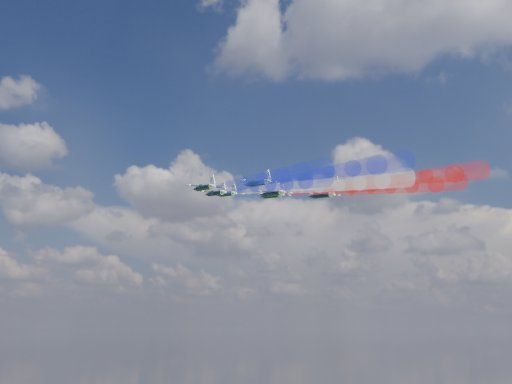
% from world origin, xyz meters
% --- Properties ---
extents(jet_lead, '(15.11, 14.65, 5.09)m').
position_xyz_m(jet_lead, '(-15.38, 5.25, 170.32)').
color(jet_lead, black).
extents(trail_lead, '(35.20, 26.71, 8.97)m').
position_xyz_m(trail_lead, '(5.15, -9.24, 167.27)').
color(trail_lead, white).
extents(jet_inner_left, '(15.11, 14.65, 5.09)m').
position_xyz_m(jet_inner_left, '(-11.97, -8.32, 167.47)').
color(jet_inner_left, black).
extents(trail_inner_left, '(35.20, 26.71, 8.97)m').
position_xyz_m(trail_inner_left, '(8.57, -22.81, 164.41)').
color(trail_inner_left, '#1823CE').
extents(jet_inner_right, '(15.11, 14.65, 5.09)m').
position_xyz_m(jet_inner_right, '(-1.42, 4.49, 168.54)').
color(jet_inner_right, black).
extents(trail_inner_right, '(35.20, 26.71, 8.97)m').
position_xyz_m(trail_inner_right, '(19.12, -10.01, 165.49)').
color(trail_inner_right, red).
extents(jet_outer_left, '(15.11, 14.65, 5.09)m').
position_xyz_m(jet_outer_left, '(-7.89, -22.28, 165.61)').
color(jet_outer_left, black).
extents(trail_outer_left, '(35.20, 26.71, 8.97)m').
position_xyz_m(trail_outer_left, '(12.64, -36.77, 162.56)').
color(trail_outer_left, '#1823CE').
extents(jet_center_third, '(15.11, 14.65, 5.09)m').
position_xyz_m(jet_center_third, '(3.38, -7.61, 166.26)').
color(jet_center_third, black).
extents(trail_center_third, '(35.20, 26.71, 8.97)m').
position_xyz_m(trail_center_third, '(23.92, -22.10, 163.21)').
color(trail_center_third, white).
extents(jet_outer_right, '(15.11, 14.65, 5.09)m').
position_xyz_m(jet_outer_right, '(11.64, 6.74, 167.89)').
color(jet_outer_right, black).
extents(trail_outer_right, '(35.20, 26.71, 8.97)m').
position_xyz_m(trail_outer_right, '(32.17, -7.75, 164.84)').
color(trail_outer_right, red).
extents(jet_rear_left, '(15.11, 14.65, 5.09)m').
position_xyz_m(jet_rear_left, '(5.52, -22.17, 165.50)').
color(jet_rear_left, black).
extents(trail_rear_left, '(35.20, 26.71, 8.97)m').
position_xyz_m(trail_rear_left, '(26.06, -36.66, 162.45)').
color(trail_rear_left, '#1823CE').
extents(jet_rear_right, '(15.11, 14.65, 5.09)m').
position_xyz_m(jet_rear_right, '(16.33, -5.90, 166.78)').
color(jet_rear_right, black).
extents(trail_rear_right, '(35.20, 26.71, 8.97)m').
position_xyz_m(trail_rear_right, '(36.86, -20.39, 163.73)').
color(trail_rear_right, red).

